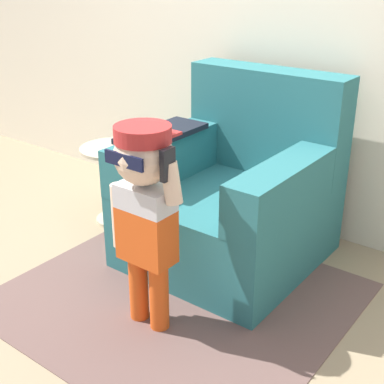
# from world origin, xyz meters

# --- Properties ---
(ground_plane) EXTENTS (10.00, 10.00, 0.00)m
(ground_plane) POSITION_xyz_m (0.00, 0.00, 0.00)
(ground_plane) COLOR #998466
(wall_back) EXTENTS (10.00, 0.05, 2.60)m
(wall_back) POSITION_xyz_m (0.00, 0.72, 1.30)
(wall_back) COLOR beige
(wall_back) RESTS_ON ground_plane
(armchair) EXTENTS (0.94, 0.97, 1.00)m
(armchair) POSITION_xyz_m (0.13, 0.17, 0.35)
(armchair) COLOR #286B70
(armchair) RESTS_ON ground_plane
(person_child) EXTENTS (0.38, 0.29, 0.94)m
(person_child) POSITION_xyz_m (0.18, -0.60, 0.63)
(person_child) COLOR #E05119
(person_child) RESTS_ON ground_plane
(side_table) EXTENTS (0.40, 0.40, 0.49)m
(side_table) POSITION_xyz_m (-0.68, 0.06, 0.30)
(side_table) COLOR beige
(side_table) RESTS_ON ground_plane
(rug) EXTENTS (1.57, 1.45, 0.01)m
(rug) POSITION_xyz_m (0.16, -0.37, 0.00)
(rug) COLOR brown
(rug) RESTS_ON ground_plane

